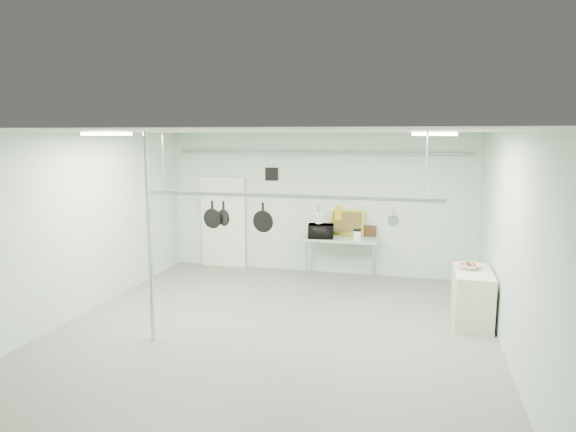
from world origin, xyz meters
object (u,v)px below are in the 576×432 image
(pot_rack, at_px, (286,194))
(fruit_bowl, at_px, (469,266))
(skillet_left, at_px, (212,214))
(prep_table, at_px, (341,241))
(coffee_canister, at_px, (357,235))
(skillet_right, at_px, (263,217))
(chrome_pole, at_px, (149,239))
(skillet_mid, at_px, (224,213))
(microwave, at_px, (321,231))
(side_cabinet, at_px, (472,297))

(pot_rack, xyz_separation_m, fruit_bowl, (2.88, 1.22, -1.28))
(skillet_left, bearing_deg, prep_table, 69.19)
(coffee_canister, relative_size, skillet_right, 0.41)
(fruit_bowl, xyz_separation_m, skillet_right, (-3.26, -1.22, 0.90))
(chrome_pole, relative_size, skillet_mid, 8.00)
(pot_rack, distance_m, skillet_right, 0.54)
(chrome_pole, bearing_deg, coffee_canister, 56.71)
(prep_table, distance_m, skillet_right, 3.54)
(chrome_pole, xyz_separation_m, pot_rack, (1.90, 0.90, 0.63))
(prep_table, relative_size, skillet_mid, 4.00)
(microwave, bearing_deg, skillet_mid, 63.90)
(microwave, distance_m, coffee_canister, 0.80)
(skillet_left, xyz_separation_m, skillet_mid, (0.20, 0.00, 0.01))
(fruit_bowl, height_order, skillet_mid, skillet_mid)
(coffee_canister, bearing_deg, skillet_left, -122.53)
(fruit_bowl, bearing_deg, prep_table, 139.96)
(chrome_pole, height_order, pot_rack, chrome_pole)
(pot_rack, distance_m, coffee_canister, 3.47)
(prep_table, relative_size, pot_rack, 0.33)
(skillet_mid, bearing_deg, pot_rack, 32.77)
(microwave, distance_m, skillet_right, 3.29)
(chrome_pole, xyz_separation_m, prep_table, (2.30, 4.20, -0.77))
(microwave, bearing_deg, coffee_canister, 170.60)
(coffee_canister, bearing_deg, chrome_pole, -123.29)
(pot_rack, distance_m, microwave, 3.38)
(prep_table, bearing_deg, fruit_bowl, -40.04)
(fruit_bowl, bearing_deg, coffee_canister, 137.48)
(skillet_mid, bearing_deg, coffee_canister, 92.83)
(chrome_pole, height_order, coffee_canister, chrome_pole)
(side_cabinet, height_order, skillet_right, skillet_right)
(side_cabinet, height_order, fruit_bowl, fruit_bowl)
(coffee_canister, xyz_separation_m, skillet_left, (-2.01, -3.16, 0.87))
(coffee_canister, bearing_deg, fruit_bowl, -42.52)
(pot_rack, xyz_separation_m, skillet_mid, (-1.05, 0.00, -0.34))
(pot_rack, xyz_separation_m, coffee_canister, (0.76, 3.16, -1.23))
(skillet_left, relative_size, skillet_mid, 1.07)
(pot_rack, relative_size, microwave, 8.72)
(skillet_mid, bearing_deg, skillet_right, 32.77)
(pot_rack, bearing_deg, prep_table, 83.09)
(skillet_right, bearing_deg, fruit_bowl, 29.20)
(chrome_pole, xyz_separation_m, microwave, (1.86, 4.07, -0.54))
(skillet_mid, bearing_deg, prep_table, 98.99)
(microwave, distance_m, skillet_mid, 3.43)
(microwave, xyz_separation_m, fruit_bowl, (2.91, -1.95, -0.11))
(prep_table, relative_size, side_cabinet, 1.33)
(chrome_pole, bearing_deg, skillet_mid, 46.78)
(pot_rack, height_order, fruit_bowl, pot_rack)
(fruit_bowl, relative_size, skillet_right, 0.76)
(skillet_left, xyz_separation_m, skillet_right, (0.86, 0.00, -0.02))
(chrome_pole, relative_size, side_cabinet, 2.67)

